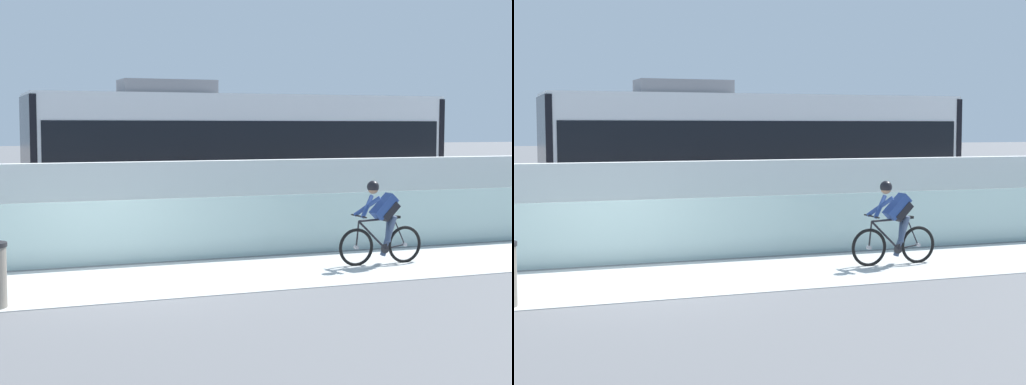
# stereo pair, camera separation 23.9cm
# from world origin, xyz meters

# --- Properties ---
(ground_plane) EXTENTS (200.00, 200.00, 0.00)m
(ground_plane) POSITION_xyz_m (0.00, 0.00, 0.00)
(ground_plane) COLOR slate
(bike_path_deck) EXTENTS (32.00, 3.20, 0.01)m
(bike_path_deck) POSITION_xyz_m (0.00, 0.00, 0.01)
(bike_path_deck) COLOR beige
(bike_path_deck) RESTS_ON ground
(glass_parapet) EXTENTS (32.00, 0.05, 1.23)m
(glass_parapet) POSITION_xyz_m (0.00, 1.85, 0.61)
(glass_parapet) COLOR silver
(glass_parapet) RESTS_ON ground
(concrete_barrier_wall) EXTENTS (32.00, 0.36, 1.88)m
(concrete_barrier_wall) POSITION_xyz_m (0.00, 3.65, 0.94)
(concrete_barrier_wall) COLOR white
(concrete_barrier_wall) RESTS_ON ground
(tram_rail_near) EXTENTS (32.00, 0.08, 0.01)m
(tram_rail_near) POSITION_xyz_m (0.00, 6.13, 0.00)
(tram_rail_near) COLOR #595654
(tram_rail_near) RESTS_ON ground
(tram_rail_far) EXTENTS (32.00, 0.08, 0.01)m
(tram_rail_far) POSITION_xyz_m (0.00, 7.57, 0.00)
(tram_rail_far) COLOR #595654
(tram_rail_far) RESTS_ON ground
(tram) EXTENTS (11.06, 2.54, 3.81)m
(tram) POSITION_xyz_m (4.67, 6.85, 1.89)
(tram) COLOR silver
(tram) RESTS_ON ground
(cyclist_on_bike) EXTENTS (1.77, 0.58, 1.61)m
(cyclist_on_bike) POSITION_xyz_m (5.06, 0.00, 0.78)
(cyclist_on_bike) COLOR black
(cyclist_on_bike) RESTS_ON ground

